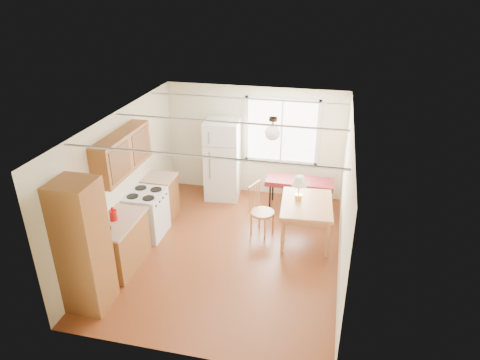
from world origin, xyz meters
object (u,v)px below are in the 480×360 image
(refrigerator, at_px, (223,159))
(dining_table, at_px, (307,208))
(chair, at_px, (258,206))
(bench, at_px, (300,183))

(refrigerator, bearing_deg, dining_table, -39.83)
(dining_table, bearing_deg, refrigerator, 140.99)
(refrigerator, height_order, chair, refrigerator)
(refrigerator, xyz_separation_m, bench, (1.76, -0.18, -0.31))
(refrigerator, relative_size, dining_table, 1.38)
(refrigerator, xyz_separation_m, dining_table, (2.00, -1.40, -0.23))
(dining_table, bearing_deg, chair, 174.46)
(refrigerator, bearing_deg, bench, -10.61)
(refrigerator, distance_m, dining_table, 2.45)
(dining_table, height_order, chair, chair)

